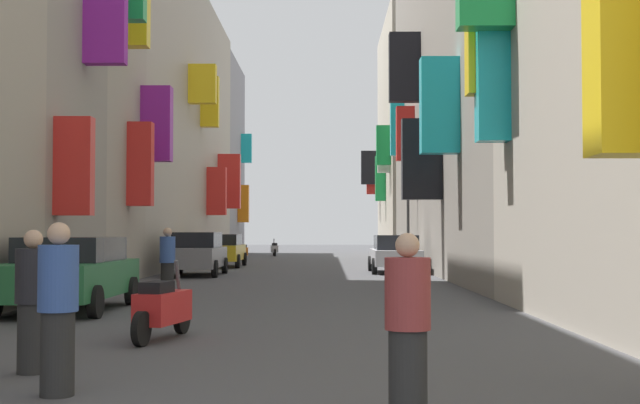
# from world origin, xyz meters

# --- Properties ---
(ground_plane) EXTENTS (140.00, 140.00, 0.00)m
(ground_plane) POSITION_xyz_m (0.00, 30.00, 0.00)
(ground_plane) COLOR #424244
(building_left_mid_c) EXTENTS (7.27, 25.10, 13.74)m
(building_left_mid_c) POSITION_xyz_m (-7.99, 37.91, 6.87)
(building_left_mid_c) COLOR #9E9384
(building_left_mid_c) RESTS_ON ground
(building_left_far) EXTENTS (6.77, 9.55, 13.31)m
(building_left_far) POSITION_xyz_m (-7.99, 55.23, 6.65)
(building_left_far) COLOR gray
(building_left_far) RESTS_ON ground
(building_right_mid_a) EXTENTS (7.33, 27.19, 15.43)m
(building_right_mid_a) POSITION_xyz_m (7.99, 29.55, 7.71)
(building_right_mid_a) COLOR gray
(building_right_mid_a) RESTS_ON ground
(building_right_mid_c) EXTENTS (7.36, 14.39, 15.53)m
(building_right_mid_c) POSITION_xyz_m (7.99, 52.81, 7.76)
(building_right_mid_c) COLOR #BCB29E
(building_right_mid_c) RESTS_ON ground
(parked_car_grey) EXTENTS (1.86, 4.29, 1.54)m
(parked_car_grey) POSITION_xyz_m (-3.48, 26.90, 0.80)
(parked_car_grey) COLOR slate
(parked_car_grey) RESTS_ON ground
(parked_car_silver) EXTENTS (1.93, 4.20, 1.43)m
(parked_car_silver) POSITION_xyz_m (3.80, 28.94, 0.75)
(parked_car_silver) COLOR #B7B7BC
(parked_car_silver) RESTS_ON ground
(parked_car_yellow) EXTENTS (1.92, 4.42, 1.45)m
(parked_car_yellow) POSITION_xyz_m (-3.52, 34.48, 0.77)
(parked_car_yellow) COLOR gold
(parked_car_yellow) RESTS_ON ground
(parked_car_green) EXTENTS (2.02, 4.28, 1.45)m
(parked_car_green) POSITION_xyz_m (-3.89, 13.22, 0.77)
(parked_car_green) COLOR #236638
(parked_car_green) RESTS_ON ground
(scooter_orange) EXTENTS (0.75, 1.84, 1.13)m
(scooter_orange) POSITION_xyz_m (-3.59, 44.43, 0.46)
(scooter_orange) COLOR orange
(scooter_orange) RESTS_ON ground
(scooter_silver) EXTENTS (0.57, 1.86, 1.13)m
(scooter_silver) POSITION_xyz_m (-2.21, 51.40, 0.46)
(scooter_silver) COLOR #ADADB2
(scooter_silver) RESTS_ON ground
(scooter_red) EXTENTS (0.67, 1.95, 1.13)m
(scooter_red) POSITION_xyz_m (-1.18, 8.78, 0.46)
(scooter_red) COLOR red
(scooter_red) RESTS_ON ground
(pedestrian_crossing) EXTENTS (0.49, 0.49, 1.58)m
(pedestrian_crossing) POSITION_xyz_m (-2.05, 5.89, 0.78)
(pedestrian_crossing) COLOR #272727
(pedestrian_crossing) RESTS_ON ground
(pedestrian_near_left) EXTENTS (0.51, 0.51, 1.66)m
(pedestrian_near_left) POSITION_xyz_m (-2.70, 17.16, 0.83)
(pedestrian_near_left) COLOR black
(pedestrian_near_left) RESTS_ON ground
(pedestrian_near_right) EXTENTS (0.45, 0.45, 1.64)m
(pedestrian_near_right) POSITION_xyz_m (-1.37, 4.61, 0.82)
(pedestrian_near_right) COLOR #252525
(pedestrian_near_right) RESTS_ON ground
(pedestrian_mid_street) EXTENTS (0.47, 0.47, 1.54)m
(pedestrian_mid_street) POSITION_xyz_m (1.85, 3.57, 0.76)
(pedestrian_mid_street) COLOR #282828
(pedestrian_mid_street) RESTS_ON ground
(traffic_light_near_corner) EXTENTS (0.26, 0.34, 4.62)m
(traffic_light_near_corner) POSITION_xyz_m (4.60, 32.25, 3.13)
(traffic_light_near_corner) COLOR #2D2D2D
(traffic_light_near_corner) RESTS_ON ground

